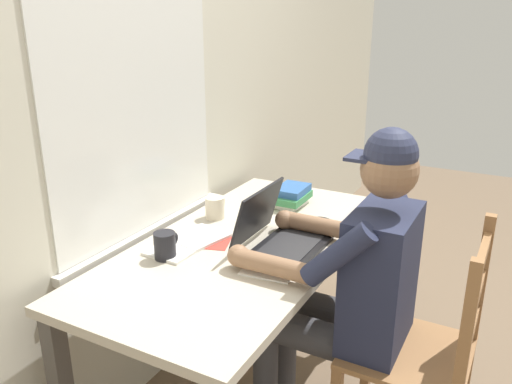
{
  "coord_description": "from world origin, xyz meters",
  "views": [
    {
      "loc": [
        -1.64,
        -0.94,
        1.6
      ],
      "look_at": [
        -0.01,
        -0.05,
        0.95
      ],
      "focal_mm": 36.6,
      "sensor_mm": 36.0,
      "label": 1
    }
  ],
  "objects_px": {
    "seated_person": "(350,278)",
    "landscape_photo_print": "(218,243)",
    "laptop": "(277,233)",
    "computer_mouse": "(322,221)",
    "coffee_mug_white": "(215,207)",
    "book_stack_main": "(291,196)",
    "coffee_mug_dark": "(165,245)",
    "desk": "(246,263)",
    "wooden_chair": "(424,354)"
  },
  "relations": [
    {
      "from": "desk",
      "to": "coffee_mug_dark",
      "type": "bearing_deg",
      "value": 143.91
    },
    {
      "from": "seated_person",
      "to": "coffee_mug_dark",
      "type": "xyz_separation_m",
      "value": [
        -0.25,
        0.63,
        0.09
      ]
    },
    {
      "from": "wooden_chair",
      "to": "coffee_mug_dark",
      "type": "relative_size",
      "value": 7.98
    },
    {
      "from": "laptop",
      "to": "coffee_mug_white",
      "type": "relative_size",
      "value": 2.7
    },
    {
      "from": "desk",
      "to": "laptop",
      "type": "height_order",
      "value": "laptop"
    },
    {
      "from": "computer_mouse",
      "to": "coffee_mug_white",
      "type": "distance_m",
      "value": 0.47
    },
    {
      "from": "landscape_photo_print",
      "to": "laptop",
      "type": "bearing_deg",
      "value": -85.66
    },
    {
      "from": "seated_person",
      "to": "book_stack_main",
      "type": "height_order",
      "value": "seated_person"
    },
    {
      "from": "wooden_chair",
      "to": "landscape_photo_print",
      "type": "distance_m",
      "value": 0.86
    },
    {
      "from": "computer_mouse",
      "to": "landscape_photo_print",
      "type": "height_order",
      "value": "computer_mouse"
    },
    {
      "from": "seated_person",
      "to": "landscape_photo_print",
      "type": "bearing_deg",
      "value": 94.89
    },
    {
      "from": "wooden_chair",
      "to": "coffee_mug_white",
      "type": "relative_size",
      "value": 7.77
    },
    {
      "from": "wooden_chair",
      "to": "book_stack_main",
      "type": "xyz_separation_m",
      "value": [
        0.47,
        0.74,
        0.31
      ]
    },
    {
      "from": "wooden_chair",
      "to": "laptop",
      "type": "relative_size",
      "value": 2.88
    },
    {
      "from": "seated_person",
      "to": "laptop",
      "type": "bearing_deg",
      "value": 82.1
    },
    {
      "from": "desk",
      "to": "book_stack_main",
      "type": "bearing_deg",
      "value": 1.61
    },
    {
      "from": "coffee_mug_dark",
      "to": "landscape_photo_print",
      "type": "bearing_deg",
      "value": -26.83
    },
    {
      "from": "landscape_photo_print",
      "to": "desk",
      "type": "bearing_deg",
      "value": -73.07
    },
    {
      "from": "computer_mouse",
      "to": "book_stack_main",
      "type": "xyz_separation_m",
      "value": [
        0.15,
        0.22,
        0.03
      ]
    },
    {
      "from": "coffee_mug_dark",
      "to": "book_stack_main",
      "type": "height_order",
      "value": "coffee_mug_dark"
    },
    {
      "from": "book_stack_main",
      "to": "desk",
      "type": "bearing_deg",
      "value": -178.39
    },
    {
      "from": "desk",
      "to": "computer_mouse",
      "type": "xyz_separation_m",
      "value": [
        0.31,
        -0.2,
        0.11
      ]
    },
    {
      "from": "laptop",
      "to": "wooden_chair",
      "type": "bearing_deg",
      "value": -94.2
    },
    {
      "from": "seated_person",
      "to": "coffee_mug_dark",
      "type": "height_order",
      "value": "seated_person"
    },
    {
      "from": "seated_person",
      "to": "coffee_mug_white",
      "type": "xyz_separation_m",
      "value": [
        0.18,
        0.69,
        0.09
      ]
    },
    {
      "from": "computer_mouse",
      "to": "wooden_chair",
      "type": "bearing_deg",
      "value": -121.9
    },
    {
      "from": "coffee_mug_white",
      "to": "coffee_mug_dark",
      "type": "relative_size",
      "value": 1.03
    },
    {
      "from": "desk",
      "to": "computer_mouse",
      "type": "bearing_deg",
      "value": -33.7
    },
    {
      "from": "desk",
      "to": "computer_mouse",
      "type": "relative_size",
      "value": 14.93
    },
    {
      "from": "laptop",
      "to": "coffee_mug_white",
      "type": "xyz_separation_m",
      "value": [
        0.13,
        0.37,
        -0.01
      ]
    },
    {
      "from": "desk",
      "to": "coffee_mug_white",
      "type": "distance_m",
      "value": 0.32
    },
    {
      "from": "seated_person",
      "to": "book_stack_main",
      "type": "relative_size",
      "value": 6.28
    },
    {
      "from": "book_stack_main",
      "to": "landscape_photo_print",
      "type": "bearing_deg",
      "value": 171.44
    },
    {
      "from": "laptop",
      "to": "computer_mouse",
      "type": "bearing_deg",
      "value": -15.45
    },
    {
      "from": "coffee_mug_white",
      "to": "book_stack_main",
      "type": "height_order",
      "value": "coffee_mug_white"
    },
    {
      "from": "wooden_chair",
      "to": "computer_mouse",
      "type": "height_order",
      "value": "wooden_chair"
    },
    {
      "from": "computer_mouse",
      "to": "book_stack_main",
      "type": "distance_m",
      "value": 0.26
    },
    {
      "from": "desk",
      "to": "book_stack_main",
      "type": "height_order",
      "value": "book_stack_main"
    },
    {
      "from": "coffee_mug_white",
      "to": "wooden_chair",
      "type": "bearing_deg",
      "value": -100.41
    },
    {
      "from": "computer_mouse",
      "to": "coffee_mug_white",
      "type": "relative_size",
      "value": 0.82
    },
    {
      "from": "seated_person",
      "to": "coffee_mug_white",
      "type": "bearing_deg",
      "value": 75.49
    },
    {
      "from": "landscape_photo_print",
      "to": "computer_mouse",
      "type": "bearing_deg",
      "value": -56.63
    },
    {
      "from": "laptop",
      "to": "book_stack_main",
      "type": "xyz_separation_m",
      "value": [
        0.43,
        0.14,
        -0.01
      ]
    },
    {
      "from": "laptop",
      "to": "book_stack_main",
      "type": "bearing_deg",
      "value": 18.0
    },
    {
      "from": "wooden_chair",
      "to": "laptop",
      "type": "distance_m",
      "value": 0.68
    },
    {
      "from": "desk",
      "to": "coffee_mug_white",
      "type": "height_order",
      "value": "coffee_mug_white"
    },
    {
      "from": "desk",
      "to": "seated_person",
      "type": "relative_size",
      "value": 1.19
    },
    {
      "from": "laptop",
      "to": "computer_mouse",
      "type": "height_order",
      "value": "laptop"
    },
    {
      "from": "desk",
      "to": "computer_mouse",
      "type": "distance_m",
      "value": 0.38
    },
    {
      "from": "wooden_chair",
      "to": "computer_mouse",
      "type": "relative_size",
      "value": 9.49
    }
  ]
}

